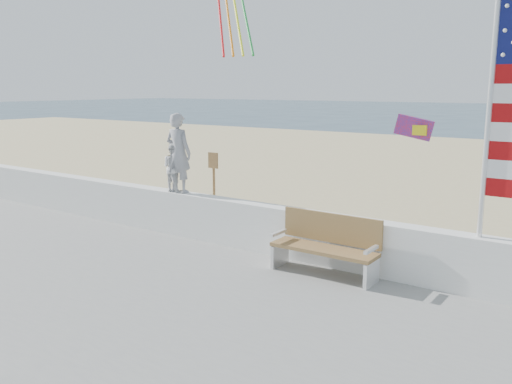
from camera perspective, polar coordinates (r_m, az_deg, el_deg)
ground at (r=9.09m, az=-7.69°, el=-10.05°), size 220.00×220.00×0.00m
sand at (r=16.58m, az=13.85°, el=-0.47°), size 90.00×40.00×0.08m
seawall at (r=10.38m, az=-0.27°, el=-3.61°), size 30.00×0.35×0.90m
adult at (r=11.32m, az=-8.16°, el=4.08°), size 0.62×0.43×1.65m
child at (r=11.47m, az=-8.67°, el=2.58°), size 0.51×0.40×1.02m
bench at (r=9.08m, az=7.41°, el=-5.46°), size 1.80×0.57×1.00m
flag at (r=8.35m, az=24.24°, el=8.30°), size 0.50×0.08×3.50m
parafoil_kite at (r=12.67m, az=16.42°, el=6.50°), size 0.90×0.44×0.60m
sign at (r=14.50m, az=-4.49°, el=1.83°), size 0.32×0.07×1.46m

